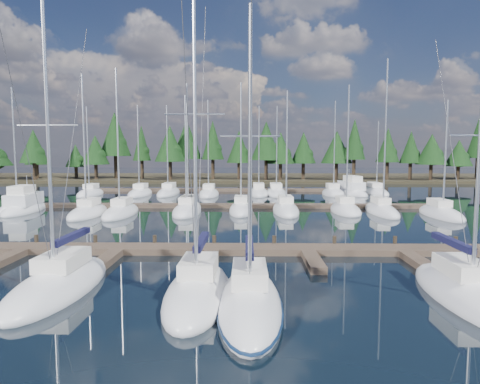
{
  "coord_description": "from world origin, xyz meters",
  "views": [
    {
      "loc": [
        2.22,
        -9.05,
        6.52
      ],
      "look_at": [
        1.66,
        22.0,
        3.53
      ],
      "focal_mm": 32.0,
      "sensor_mm": 36.0,
      "label": 1
    }
  ],
  "objects_px": {
    "motor_yacht_right": "(351,191)",
    "front_sailboat_4": "(250,302)",
    "front_sailboat_5": "(466,293)",
    "front_sailboat_2": "(59,284)",
    "front_sailboat_3": "(198,291)",
    "main_dock": "(212,251)",
    "motor_yacht_left": "(24,207)"
  },
  "relations": [
    {
      "from": "main_dock",
      "to": "front_sailboat_2",
      "type": "distance_m",
      "value": 9.64
    },
    {
      "from": "front_sailboat_3",
      "to": "motor_yacht_right",
      "type": "height_order",
      "value": "front_sailboat_3"
    },
    {
      "from": "motor_yacht_left",
      "to": "front_sailboat_2",
      "type": "bearing_deg",
      "value": -59.49
    },
    {
      "from": "front_sailboat_2",
      "to": "motor_yacht_left",
      "type": "distance_m",
      "value": 30.22
    },
    {
      "from": "front_sailboat_2",
      "to": "motor_yacht_left",
      "type": "height_order",
      "value": "front_sailboat_2"
    },
    {
      "from": "front_sailboat_5",
      "to": "front_sailboat_2",
      "type": "bearing_deg",
      "value": 177.02
    },
    {
      "from": "main_dock",
      "to": "front_sailboat_5",
      "type": "relative_size",
      "value": 3.38
    },
    {
      "from": "motor_yacht_left",
      "to": "motor_yacht_right",
      "type": "height_order",
      "value": "motor_yacht_left"
    },
    {
      "from": "front_sailboat_3",
      "to": "motor_yacht_right",
      "type": "distance_m",
      "value": 49.52
    },
    {
      "from": "main_dock",
      "to": "motor_yacht_right",
      "type": "bearing_deg",
      "value": 64.9
    },
    {
      "from": "motor_yacht_left",
      "to": "front_sailboat_4",
      "type": "bearing_deg",
      "value": -49.28
    },
    {
      "from": "front_sailboat_4",
      "to": "motor_yacht_right",
      "type": "relative_size",
      "value": 1.33
    },
    {
      "from": "front_sailboat_4",
      "to": "motor_yacht_left",
      "type": "xyz_separation_m",
      "value": [
        -24.27,
        28.19,
        0.23
      ]
    },
    {
      "from": "motor_yacht_left",
      "to": "front_sailboat_3",
      "type": "bearing_deg",
      "value": -50.85
    },
    {
      "from": "main_dock",
      "to": "front_sailboat_4",
      "type": "relative_size",
      "value": 3.42
    },
    {
      "from": "front_sailboat_3",
      "to": "front_sailboat_4",
      "type": "height_order",
      "value": "front_sailboat_3"
    },
    {
      "from": "front_sailboat_3",
      "to": "front_sailboat_4",
      "type": "distance_m",
      "value": 2.59
    },
    {
      "from": "front_sailboat_5",
      "to": "front_sailboat_3",
      "type": "bearing_deg",
      "value": 179.97
    },
    {
      "from": "front_sailboat_5",
      "to": "motor_yacht_left",
      "type": "height_order",
      "value": "front_sailboat_5"
    },
    {
      "from": "main_dock",
      "to": "motor_yacht_left",
      "type": "bearing_deg",
      "value": 139.1
    },
    {
      "from": "main_dock",
      "to": "front_sailboat_4",
      "type": "height_order",
      "value": "front_sailboat_4"
    },
    {
      "from": "front_sailboat_5",
      "to": "front_sailboat_4",
      "type": "bearing_deg",
      "value": -172.88
    },
    {
      "from": "front_sailboat_3",
      "to": "front_sailboat_4",
      "type": "relative_size",
      "value": 1.13
    },
    {
      "from": "front_sailboat_4",
      "to": "front_sailboat_5",
      "type": "height_order",
      "value": "front_sailboat_5"
    },
    {
      "from": "motor_yacht_right",
      "to": "front_sailboat_4",
      "type": "bearing_deg",
      "value": -108.22
    },
    {
      "from": "motor_yacht_right",
      "to": "front_sailboat_3",
      "type": "bearing_deg",
      "value": -111.17
    },
    {
      "from": "front_sailboat_4",
      "to": "front_sailboat_5",
      "type": "distance_m",
      "value": 9.6
    },
    {
      "from": "motor_yacht_right",
      "to": "motor_yacht_left",
      "type": "bearing_deg",
      "value": -154.3
    },
    {
      "from": "front_sailboat_4",
      "to": "motor_yacht_right",
      "type": "distance_m",
      "value": 49.88
    },
    {
      "from": "front_sailboat_4",
      "to": "front_sailboat_5",
      "type": "bearing_deg",
      "value": 7.12
    },
    {
      "from": "main_dock",
      "to": "front_sailboat_5",
      "type": "xyz_separation_m",
      "value": [
        11.83,
        -7.98,
        0.08
      ]
    },
    {
      "from": "front_sailboat_3",
      "to": "motor_yacht_left",
      "type": "distance_m",
      "value": 34.81
    }
  ]
}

